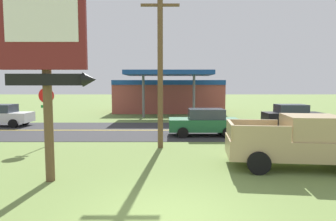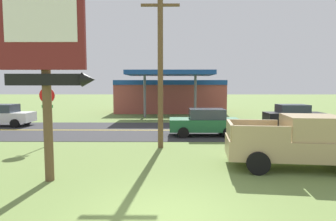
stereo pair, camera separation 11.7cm
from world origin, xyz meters
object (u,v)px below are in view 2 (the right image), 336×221
utility_pole (160,58)px  gas_station (170,95)px  motel_sign (45,49)px  stop_sign (47,106)px  car_green_mid_lane (205,122)px  car_white_near_lane (3,115)px  pickup_tan_parked_on_lawn (300,142)px  car_black_far_lane (294,115)px

utility_pole → gas_station: utility_pole is taller
motel_sign → gas_station: bearing=81.1°
motel_sign → stop_sign: size_ratio=2.12×
car_green_mid_lane → car_white_near_lane: bearing=164.7°
gas_station → pickup_tan_parked_on_lawn: 23.09m
motel_sign → pickup_tan_parked_on_lawn: size_ratio=1.16×
utility_pole → gas_station: size_ratio=0.68×
car_white_near_lane → car_green_mid_lane: 15.17m
stop_sign → pickup_tan_parked_on_lawn: (10.99, -3.94, -1.06)m
motel_sign → car_white_near_lane: motel_sign is taller
utility_pole → gas_station: 19.25m
car_white_near_lane → car_black_far_lane: size_ratio=1.00×
pickup_tan_parked_on_lawn → utility_pole: bearing=146.7°
pickup_tan_parked_on_lawn → car_black_far_lane: (4.37, 10.88, -0.13)m
car_white_near_lane → car_black_far_lane: 21.70m
utility_pole → car_white_near_lane: (-12.06, 7.41, -3.54)m
utility_pole → car_white_near_lane: 14.59m
car_white_near_lane → motel_sign: bearing=-55.1°
car_white_near_lane → car_green_mid_lane: bearing=-15.3°
utility_pole → pickup_tan_parked_on_lawn: size_ratio=1.51×
motel_sign → car_black_far_lane: bearing=43.9°
stop_sign → gas_station: gas_station is taller
stop_sign → car_black_far_lane: size_ratio=0.70×
utility_pole → car_green_mid_lane: utility_pole is taller
utility_pole → stop_sign: bearing=175.3°
motel_sign → pickup_tan_parked_on_lawn: bearing=10.5°
car_white_near_lane → car_black_far_lane: bearing=0.0°
utility_pole → car_black_far_lane: size_ratio=1.93×
stop_sign → car_white_near_lane: 9.47m
motel_sign → car_black_far_lane: motel_sign is taller
gas_station → car_green_mid_lane: gas_station is taller
motel_sign → stop_sign: 6.39m
motel_sign → pickup_tan_parked_on_lawn: motel_sign is taller
motel_sign → stop_sign: (-2.38, 5.54, -2.13)m
gas_station → car_green_mid_lane: size_ratio=2.86×
gas_station → car_white_near_lane: (-12.49, -11.67, -1.11)m
car_green_mid_lane → pickup_tan_parked_on_lawn: bearing=-68.6°
motel_sign → utility_pole: bearing=56.6°
utility_pole → car_green_mid_lane: 5.55m
pickup_tan_parked_on_lawn → car_white_near_lane: (-17.33, 10.88, -0.13)m
pickup_tan_parked_on_lawn → motel_sign: bearing=-169.5°
stop_sign → pickup_tan_parked_on_lawn: stop_sign is taller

